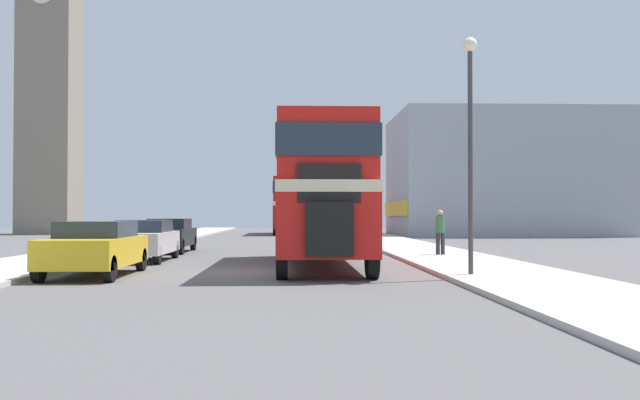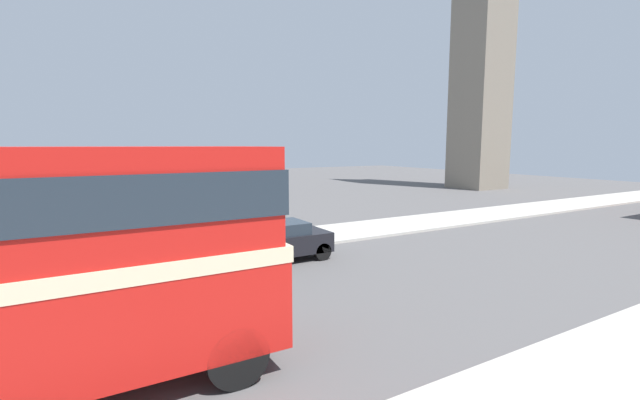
{
  "view_description": "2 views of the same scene",
  "coord_description": "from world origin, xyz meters",
  "px_view_note": "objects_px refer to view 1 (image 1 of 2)",
  "views": [
    {
      "loc": [
        1.28,
        -19.59,
        1.59
      ],
      "look_at": [
        2.14,
        2.35,
        2.03
      ],
      "focal_mm": 40.0,
      "sensor_mm": 36.0,
      "label": 1
    },
    {
      "loc": [
        9.98,
        4.45,
        4.17
      ],
      "look_at": [
        0.0,
        10.27,
        2.69
      ],
      "focal_mm": 24.0,
      "sensor_mm": 36.0,
      "label": 2
    }
  ],
  "objects_px": {
    "bus_distant": "(290,201)",
    "car_parked_near": "(95,247)",
    "car_parked_mid": "(144,240)",
    "double_decker_bus": "(320,186)",
    "car_parked_far": "(169,235)",
    "street_lamp": "(470,119)",
    "church_tower": "(51,28)",
    "pedestrian_walking": "(440,229)"
  },
  "relations": [
    {
      "from": "street_lamp",
      "to": "car_parked_mid",
      "type": "bearing_deg",
      "value": 143.22
    },
    {
      "from": "double_decker_bus",
      "to": "car_parked_far",
      "type": "relative_size",
      "value": 2.5
    },
    {
      "from": "car_parked_near",
      "to": "pedestrian_walking",
      "type": "bearing_deg",
      "value": 34.83
    },
    {
      "from": "car_parked_far",
      "to": "church_tower",
      "type": "xyz_separation_m",
      "value": [
        -14.46,
        28.18,
        15.94
      ]
    },
    {
      "from": "double_decker_bus",
      "to": "church_tower",
      "type": "bearing_deg",
      "value": 119.4
    },
    {
      "from": "car_parked_near",
      "to": "car_parked_mid",
      "type": "height_order",
      "value": "car_parked_near"
    },
    {
      "from": "car_parked_mid",
      "to": "street_lamp",
      "type": "xyz_separation_m",
      "value": [
        9.43,
        -7.05,
        3.22
      ]
    },
    {
      "from": "double_decker_bus",
      "to": "car_parked_mid",
      "type": "bearing_deg",
      "value": 156.86
    },
    {
      "from": "double_decker_bus",
      "to": "pedestrian_walking",
      "type": "height_order",
      "value": "double_decker_bus"
    },
    {
      "from": "pedestrian_walking",
      "to": "double_decker_bus",
      "type": "bearing_deg",
      "value": -138.97
    },
    {
      "from": "double_decker_bus",
      "to": "car_parked_near",
      "type": "bearing_deg",
      "value": -150.68
    },
    {
      "from": "double_decker_bus",
      "to": "car_parked_near",
      "type": "xyz_separation_m",
      "value": [
        -5.94,
        -3.33,
        -1.74
      ]
    },
    {
      "from": "double_decker_bus",
      "to": "car_parked_mid",
      "type": "distance_m",
      "value": 6.64
    },
    {
      "from": "bus_distant",
      "to": "double_decker_bus",
      "type": "bearing_deg",
      "value": -88.33
    },
    {
      "from": "car_parked_far",
      "to": "street_lamp",
      "type": "xyz_separation_m",
      "value": [
        9.55,
        -12.67,
        3.22
      ]
    },
    {
      "from": "pedestrian_walking",
      "to": "church_tower",
      "type": "height_order",
      "value": "church_tower"
    },
    {
      "from": "car_parked_mid",
      "to": "pedestrian_walking",
      "type": "distance_m",
      "value": 10.56
    },
    {
      "from": "double_decker_bus",
      "to": "car_parked_far",
      "type": "xyz_separation_m",
      "value": [
        -6.01,
        8.14,
        -1.74
      ]
    },
    {
      "from": "bus_distant",
      "to": "car_parked_mid",
      "type": "bearing_deg",
      "value": -98.44
    },
    {
      "from": "car_parked_far",
      "to": "pedestrian_walking",
      "type": "bearing_deg",
      "value": -21.51
    },
    {
      "from": "bus_distant",
      "to": "church_tower",
      "type": "relative_size",
      "value": 0.31
    },
    {
      "from": "car_parked_mid",
      "to": "bus_distant",
      "type": "bearing_deg",
      "value": 81.56
    },
    {
      "from": "double_decker_bus",
      "to": "bus_distant",
      "type": "bearing_deg",
      "value": 91.67
    },
    {
      "from": "bus_distant",
      "to": "car_parked_near",
      "type": "bearing_deg",
      "value": -97.25
    },
    {
      "from": "double_decker_bus",
      "to": "street_lamp",
      "type": "height_order",
      "value": "street_lamp"
    },
    {
      "from": "car_parked_near",
      "to": "church_tower",
      "type": "relative_size",
      "value": 0.13
    },
    {
      "from": "double_decker_bus",
      "to": "street_lamp",
      "type": "relative_size",
      "value": 1.87
    },
    {
      "from": "car_parked_mid",
      "to": "pedestrian_walking",
      "type": "bearing_deg",
      "value": 7.95
    },
    {
      "from": "pedestrian_walking",
      "to": "church_tower",
      "type": "xyz_separation_m",
      "value": [
        -25.03,
        32.35,
        15.64
      ]
    },
    {
      "from": "bus_distant",
      "to": "car_parked_near",
      "type": "height_order",
      "value": "bus_distant"
    },
    {
      "from": "street_lamp",
      "to": "car_parked_far",
      "type": "bearing_deg",
      "value": 127.0
    },
    {
      "from": "double_decker_bus",
      "to": "car_parked_far",
      "type": "distance_m",
      "value": 10.27
    },
    {
      "from": "car_parked_near",
      "to": "car_parked_mid",
      "type": "distance_m",
      "value": 5.85
    },
    {
      "from": "church_tower",
      "to": "pedestrian_walking",
      "type": "bearing_deg",
      "value": -52.27
    },
    {
      "from": "double_decker_bus",
      "to": "car_parked_near",
      "type": "height_order",
      "value": "double_decker_bus"
    },
    {
      "from": "car_parked_far",
      "to": "church_tower",
      "type": "height_order",
      "value": "church_tower"
    },
    {
      "from": "double_decker_bus",
      "to": "church_tower",
      "type": "relative_size",
      "value": 0.34
    },
    {
      "from": "car_parked_far",
      "to": "pedestrian_walking",
      "type": "height_order",
      "value": "pedestrian_walking"
    },
    {
      "from": "church_tower",
      "to": "bus_distant",
      "type": "bearing_deg",
      "value": -3.1
    },
    {
      "from": "car_parked_far",
      "to": "street_lamp",
      "type": "height_order",
      "value": "street_lamp"
    },
    {
      "from": "bus_distant",
      "to": "pedestrian_walking",
      "type": "distance_m",
      "value": 31.83
    },
    {
      "from": "bus_distant",
      "to": "car_parked_near",
      "type": "distance_m",
      "value": 38.96
    }
  ]
}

